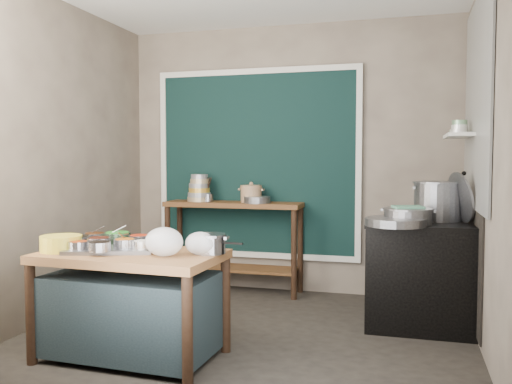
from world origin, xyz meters
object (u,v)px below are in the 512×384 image
(stock_pot, at_px, (438,201))
(back_counter, at_px, (234,247))
(steamer, at_px, (408,216))
(yellow_basin, at_px, (61,243))
(saucepan, at_px, (209,244))
(utensil_cup, at_px, (207,198))
(ceramic_crock, at_px, (251,195))
(stove_block, at_px, (423,276))
(prep_table, at_px, (131,305))
(condiment_tray, at_px, (112,248))

(stock_pot, bearing_deg, back_counter, 164.28)
(back_counter, distance_m, steamer, 2.05)
(yellow_basin, bearing_deg, steamer, 26.95)
(saucepan, relative_size, stock_pot, 0.58)
(utensil_cup, height_order, stock_pot, stock_pot)
(ceramic_crock, bearing_deg, back_counter, -177.18)
(utensil_cup, bearing_deg, yellow_basin, -98.06)
(stove_block, xyz_separation_m, yellow_basin, (-2.48, -1.39, 0.38))
(prep_table, relative_size, back_counter, 0.86)
(steamer, bearing_deg, stock_pot, 55.93)
(back_counter, xyz_separation_m, ceramic_crock, (0.19, 0.01, 0.55))
(stove_block, height_order, yellow_basin, yellow_basin)
(ceramic_crock, height_order, stock_pot, stock_pot)
(stove_block, height_order, condiment_tray, stove_block)
(condiment_tray, height_order, saucepan, saucepan)
(stock_pot, height_order, steamer, stock_pot)
(condiment_tray, relative_size, yellow_basin, 2.12)
(yellow_basin, distance_m, utensil_cup, 2.13)
(prep_table, bearing_deg, condiment_tray, 167.35)
(stove_block, distance_m, condiment_tray, 2.52)
(stove_block, relative_size, stock_pot, 2.13)
(utensil_cup, relative_size, stock_pot, 0.32)
(prep_table, relative_size, saucepan, 5.07)
(stove_block, bearing_deg, ceramic_crock, 156.60)
(back_counter, bearing_deg, prep_table, -92.46)
(prep_table, distance_m, stock_pot, 2.65)
(stove_block, xyz_separation_m, steamer, (-0.13, -0.19, 0.52))
(saucepan, xyz_separation_m, steamer, (1.32, 0.99, 0.13))
(prep_table, distance_m, steamer, 2.24)
(prep_table, xyz_separation_m, stock_pot, (2.10, 1.46, 0.67))
(ceramic_crock, bearing_deg, stove_block, -23.40)
(condiment_tray, xyz_separation_m, saucepan, (0.71, 0.07, 0.05))
(condiment_tray, xyz_separation_m, yellow_basin, (-0.33, -0.13, 0.04))
(back_counter, height_order, saucepan, back_counter)
(yellow_basin, bearing_deg, utensil_cup, 81.94)
(prep_table, xyz_separation_m, saucepan, (0.54, 0.11, 0.44))
(yellow_basin, height_order, stock_pot, stock_pot)
(prep_table, relative_size, condiment_tray, 2.05)
(prep_table, bearing_deg, yellow_basin, -167.37)
(yellow_basin, distance_m, ceramic_crock, 2.28)
(utensil_cup, xyz_separation_m, steamer, (2.05, -0.91, -0.05))
(yellow_basin, bearing_deg, back_counter, 74.64)
(back_counter, relative_size, stove_block, 1.61)
(prep_table, height_order, back_counter, back_counter)
(prep_table, height_order, stove_block, stove_block)
(yellow_basin, relative_size, stock_pot, 0.68)
(condiment_tray, xyz_separation_m, ceramic_crock, (0.45, 1.99, 0.27))
(condiment_tray, height_order, utensil_cup, utensil_cup)
(yellow_basin, distance_m, steamer, 2.64)
(yellow_basin, relative_size, steamer, 0.72)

